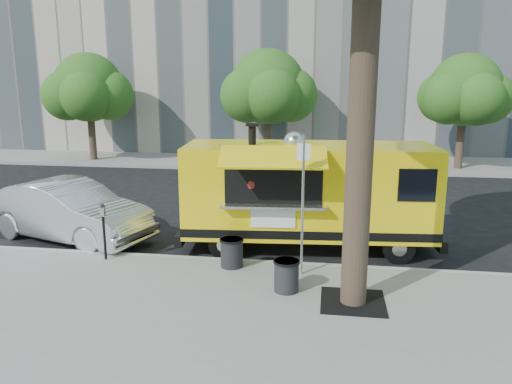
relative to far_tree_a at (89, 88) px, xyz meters
The scene contains 14 objects.
ground 16.30m from the far_tree_a, 50.89° to the right, with size 120.00×120.00×0.00m, color black.
sidewalk 19.48m from the far_tree_a, 58.47° to the right, with size 60.00×6.00×0.15m, color gray.
curb 16.99m from the far_tree_a, 52.92° to the right, with size 60.00×0.14×0.16m, color #999993.
far_sidewalk 10.73m from the far_tree_a, ahead, with size 60.00×5.00×0.15m, color gray.
tree_well 20.00m from the far_tree_a, 50.16° to the right, with size 1.20×1.20×0.02m, color black.
far_tree_a is the anchor object (origin of this frame).
far_tree_b 9.01m from the far_tree_a, ahead, with size 3.60×3.60×5.50m.
far_tree_c 18.00m from the far_tree_a, ahead, with size 3.24×3.24×5.21m.
sign_post 18.14m from the far_tree_a, 50.17° to the right, with size 0.28×0.06×3.00m.
parking_meter 15.59m from the far_tree_a, 62.85° to the right, with size 0.11×0.11×1.33m.
food_truck 16.68m from the far_tree_a, 45.65° to the right, with size 6.56×3.35×3.16m.
sedan 13.38m from the far_tree_a, 66.50° to the right, with size 1.67×4.80×1.58m, color silver.
trash_bin_left 17.23m from the far_tree_a, 53.81° to the right, with size 0.54×0.54×0.65m.
trash_bin_right 18.90m from the far_tree_a, 52.58° to the right, with size 0.53×0.53×0.64m.
Camera 1 is at (2.08, -11.66, 4.28)m, focal length 35.00 mm.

